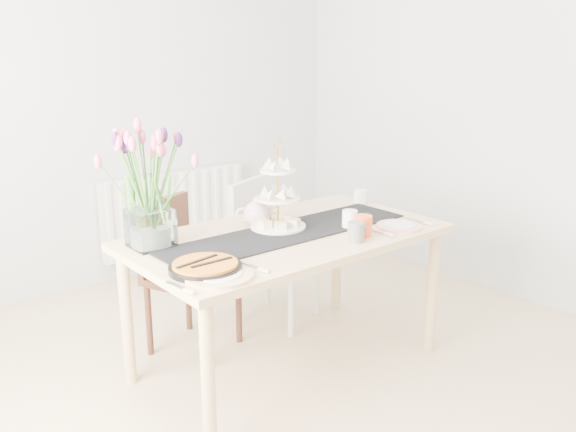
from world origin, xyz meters
TOP-DOWN VIEW (x-y plane):
  - room_shell at (0.00, 0.00)m, footprint 4.50×4.50m
  - radiator at (0.50, 2.19)m, footprint 1.20×0.08m
  - dining_table at (0.17, 0.44)m, footprint 1.60×0.90m
  - chair_brown at (-0.14, 1.01)m, footprint 0.55×0.55m
  - chair_white at (0.47, 1.01)m, footprint 0.57×0.57m
  - table_runner at (0.17, 0.44)m, footprint 1.40×0.35m
  - tulip_vase at (-0.46, 0.69)m, footprint 0.67×0.67m
  - cake_stand at (0.18, 0.53)m, footprint 0.29×0.29m
  - teapot at (0.13, 0.65)m, footprint 0.26×0.23m
  - cream_jug at (0.90, 0.63)m, footprint 0.10×0.10m
  - tart_tin at (-0.44, 0.24)m, footprint 0.31×0.31m
  - mug_grey at (0.34, 0.13)m, footprint 0.08×0.08m
  - mug_white at (0.48, 0.30)m, footprint 0.11×0.11m
  - mug_orange at (0.44, 0.17)m, footprint 0.12×0.12m
  - plate_left at (-0.44, 0.15)m, footprint 0.34×0.34m
  - plate_right at (0.69, 0.15)m, footprint 0.25×0.25m

SIDE VIEW (x-z plane):
  - radiator at x=0.50m, z-range 0.15..0.75m
  - chair_brown at x=-0.14m, z-range 0.07..0.93m
  - chair_white at x=0.47m, z-range 0.07..0.96m
  - dining_table at x=0.17m, z-range 0.30..1.05m
  - table_runner at x=0.17m, z-range 0.75..0.76m
  - plate_right at x=0.69m, z-range 0.75..0.76m
  - plate_left at x=-0.44m, z-range 0.75..0.77m
  - tart_tin at x=-0.44m, z-range 0.75..0.79m
  - cream_jug at x=0.90m, z-range 0.75..0.83m
  - mug_white at x=0.48m, z-range 0.75..0.85m
  - mug_grey at x=0.34m, z-range 0.75..0.85m
  - mug_orange at x=0.44m, z-range 0.75..0.86m
  - teapot at x=0.13m, z-range 0.75..0.89m
  - cake_stand at x=0.18m, z-range 0.66..1.08m
  - tulip_vase at x=-0.46m, z-range 0.83..1.41m
  - room_shell at x=0.00m, z-range -0.95..3.55m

